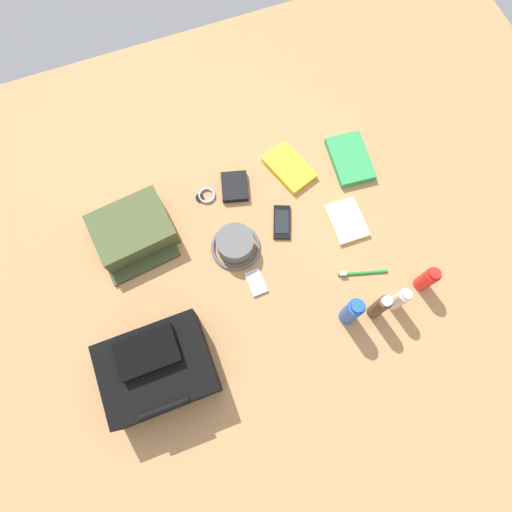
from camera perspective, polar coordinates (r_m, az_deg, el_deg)
name	(u,v)px	position (r m, az deg, el deg)	size (l,w,h in m)	color
ground_plane	(256,261)	(1.46, 0.00, -0.64)	(2.64, 2.02, 0.02)	#B17D4E
backpack	(157,369)	(1.35, -12.77, -14.16)	(0.31, 0.25, 0.16)	black
toiletry_pouch	(133,231)	(1.50, -15.77, 3.16)	(0.27, 0.26, 0.09)	#47512D
bucket_hat	(235,244)	(1.44, -2.72, 1.52)	(0.17, 0.17, 0.07)	#5B5B5B
sunscreen_spray	(427,279)	(1.47, 21.49, -2.83)	(0.05, 0.05, 0.13)	red
toothpaste_tube	(399,299)	(1.42, 18.26, -5.40)	(0.04, 0.04, 0.15)	white
cologne_bottle	(379,307)	(1.38, 15.83, -6.41)	(0.04, 0.04, 0.17)	#473319
deodorant_spray	(352,312)	(1.36, 12.40, -7.13)	(0.05, 0.05, 0.17)	blue
paperback_novel	(350,159)	(1.63, 12.19, 12.28)	(0.15, 0.21, 0.03)	#2D934C
travel_guidebook	(289,168)	(1.59, 4.37, 11.43)	(0.16, 0.20, 0.02)	yellow
cell_phone	(282,222)	(1.50, 3.41, 4.44)	(0.10, 0.13, 0.01)	black
media_player	(256,282)	(1.43, 0.00, -3.47)	(0.05, 0.09, 0.01)	#B7B7BC
wristwatch	(206,196)	(1.54, -6.58, 7.84)	(0.07, 0.06, 0.01)	#99999E
toothbrush	(360,273)	(1.47, 13.43, -2.18)	(0.16, 0.05, 0.02)	#198C33
wallet	(235,187)	(1.55, -2.81, 9.05)	(0.09, 0.11, 0.02)	black
notepad	(347,221)	(1.53, 11.79, 4.53)	(0.11, 0.15, 0.02)	beige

